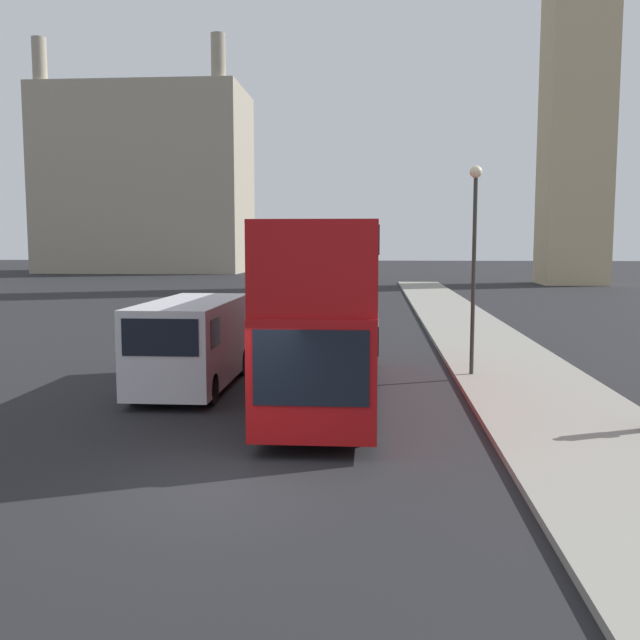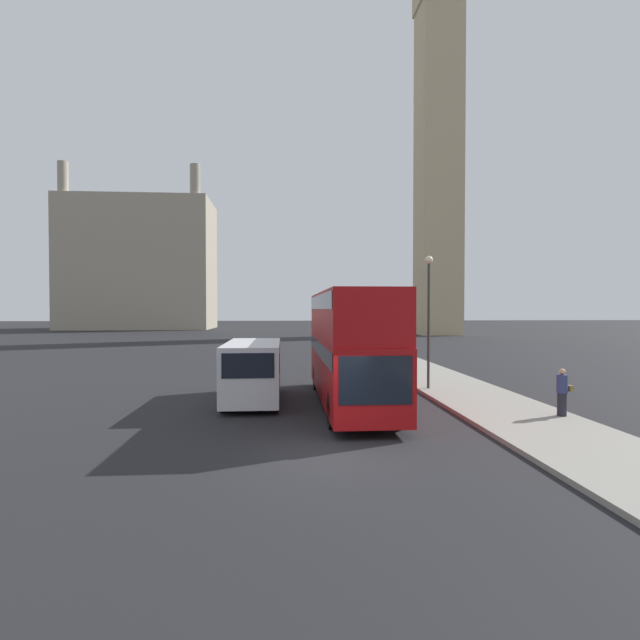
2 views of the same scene
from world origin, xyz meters
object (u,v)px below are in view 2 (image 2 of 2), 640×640
object	(u,v)px
red_double_decker_bus	(350,342)
pedestrian	(562,392)
clock_tower	(439,102)
white_van	(253,370)
street_lamp	(429,302)

from	to	relation	value
red_double_decker_bus	pedestrian	size ratio (longest dim) A/B	6.86
clock_tower	white_van	size ratio (longest dim) A/B	11.19
pedestrian	street_lamp	size ratio (longest dim) A/B	0.27
red_double_decker_bus	pedestrian	bearing A→B (deg)	-25.42
clock_tower	white_van	bearing A→B (deg)	-114.85
red_double_decker_bus	pedestrian	xyz separation A→B (m)	(6.89, -3.27, -1.53)
red_double_decker_bus	white_van	world-z (taller)	red_double_decker_bus
white_van	pedestrian	distance (m)	11.53
street_lamp	red_double_decker_bus	bearing A→B (deg)	-144.46
clock_tower	red_double_decker_bus	world-z (taller)	clock_tower
red_double_decker_bus	pedestrian	world-z (taller)	red_double_decker_bus
clock_tower	red_double_decker_bus	bearing A→B (deg)	-110.94
white_van	street_lamp	size ratio (longest dim) A/B	0.98
pedestrian	street_lamp	distance (m)	7.49
street_lamp	white_van	bearing A→B (deg)	-165.52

